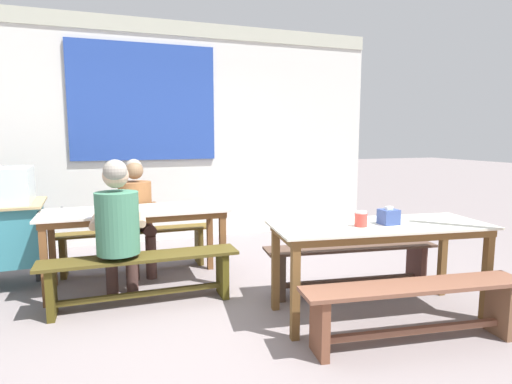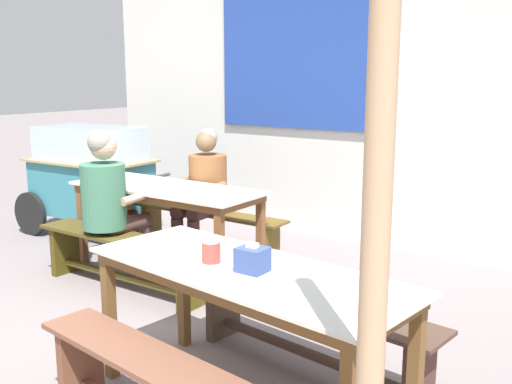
{
  "view_description": "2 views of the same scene",
  "coord_description": "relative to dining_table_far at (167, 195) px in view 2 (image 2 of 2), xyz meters",
  "views": [
    {
      "loc": [
        -0.9,
        -3.17,
        1.48
      ],
      "look_at": [
        0.44,
        0.62,
        0.95
      ],
      "focal_mm": 29.62,
      "sensor_mm": 36.0,
      "label": 1
    },
    {
      "loc": [
        2.82,
        -2.63,
        1.73
      ],
      "look_at": [
        0.64,
        0.53,
        0.95
      ],
      "focal_mm": 41.61,
      "sensor_mm": 36.0,
      "label": 2
    }
  ],
  "objects": [
    {
      "name": "dining_table_far",
      "position": [
        0.0,
        0.0,
        0.0
      ],
      "size": [
        1.75,
        0.67,
        0.77
      ],
      "color": "silver",
      "rests_on": "ground_plane"
    },
    {
      "name": "person_center_facing",
      "position": [
        0.03,
        0.46,
        0.01
      ],
      "size": [
        0.49,
        0.6,
        1.23
      ],
      "color": "#4E3430",
      "rests_on": "ground_plane"
    },
    {
      "name": "dining_table_near",
      "position": [
        1.83,
        -1.37,
        0.0
      ],
      "size": [
        1.84,
        0.89,
        0.77
      ],
      "color": "silver",
      "rests_on": "ground_plane"
    },
    {
      "name": "backdrop_wall",
      "position": [
        0.64,
        1.84,
        0.9
      ],
      "size": [
        6.0,
        0.23,
        3.03
      ],
      "color": "silver",
      "rests_on": "ground_plane"
    },
    {
      "name": "tissue_box",
      "position": [
        1.89,
        -1.4,
        0.14
      ],
      "size": [
        0.14,
        0.13,
        0.15
      ],
      "color": "#384D91",
      "rests_on": "dining_table_near"
    },
    {
      "name": "bench_far_back",
      "position": [
        0.0,
        0.53,
        -0.39
      ],
      "size": [
        1.69,
        0.27,
        0.45
      ],
      "color": "brown",
      "rests_on": "ground_plane"
    },
    {
      "name": "bench_far_front",
      "position": [
        -0.0,
        -0.53,
        -0.38
      ],
      "size": [
        1.68,
        0.31,
        0.45
      ],
      "color": "#493E17",
      "rests_on": "ground_plane"
    },
    {
      "name": "food_cart",
      "position": [
        -1.53,
        0.45,
        -0.02
      ],
      "size": [
        1.64,
        0.84,
        1.17
      ],
      "color": "teal",
      "rests_on": "ground_plane"
    },
    {
      "name": "person_left_back_turned",
      "position": [
        -0.18,
        -0.47,
        0.05
      ],
      "size": [
        0.49,
        0.59,
        1.29
      ],
      "color": "#49312C",
      "rests_on": "ground_plane"
    },
    {
      "name": "condiment_jar",
      "position": [
        1.63,
        -1.4,
        0.14
      ],
      "size": [
        0.1,
        0.1,
        0.12
      ],
      "color": "#D1463C",
      "rests_on": "dining_table_near"
    },
    {
      "name": "wooden_support_post",
      "position": [
        2.79,
        -2.04,
        0.5
      ],
      "size": [
        0.09,
        0.09,
        2.38
      ],
      "primitive_type": "cylinder",
      "color": "tan",
      "rests_on": "ground_plane"
    },
    {
      "name": "ground_plane",
      "position": [
        0.66,
        -1.04,
        -0.69
      ],
      "size": [
        40.0,
        40.0,
        0.0
      ],
      "primitive_type": "plane",
      "color": "gray"
    },
    {
      "name": "bench_near_back",
      "position": [
        1.9,
        -0.84,
        -0.39
      ],
      "size": [
        1.67,
        0.52,
        0.45
      ],
      "color": "#4C362A",
      "rests_on": "ground_plane"
    }
  ]
}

